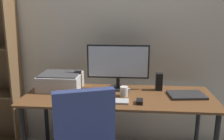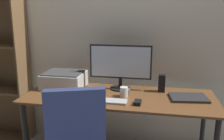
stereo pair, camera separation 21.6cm
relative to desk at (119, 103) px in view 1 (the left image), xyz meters
The scene contains 11 objects.
back_wall 0.82m from the desk, 90.00° to the left, with size 6.40×0.10×2.60m, color beige.
desk is the anchor object (origin of this frame).
monitor 0.39m from the desk, 95.89° to the left, with size 0.61×0.20×0.44m.
keyboard 0.21m from the desk, 104.95° to the right, with size 0.29×0.11×0.02m, color #B7BABC.
mouse 0.28m from the desk, 44.92° to the right, with size 0.06×0.10×0.03m, color black.
coffee_mug 0.14m from the desk, 24.50° to the right, with size 0.09×0.07×0.09m.
laptop 0.63m from the desk, ahead, with size 0.32×0.23×0.02m, color #2D2D30.
speaker_left 0.49m from the desk, 156.18° to the left, with size 0.06×0.07×0.17m, color black.
speaker_right 0.46m from the desk, 26.00° to the left, with size 0.06×0.07×0.17m, color black.
printer 0.62m from the desk, 166.85° to the left, with size 0.40×0.34×0.16m.
paper_sheet 0.34m from the desk, 138.67° to the right, with size 0.21×0.30×0.00m, color white.
Camera 1 is at (0.13, -2.13, 1.50)m, focal length 39.07 mm.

